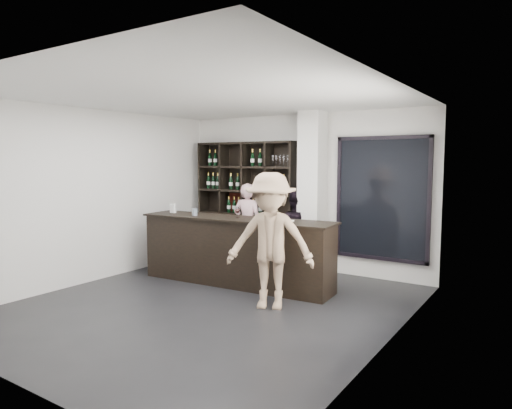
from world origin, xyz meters
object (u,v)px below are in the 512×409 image
Objects in this scene: tasting_counter at (236,251)px; taster_pink at (248,224)px; customer at (270,241)px; taster_black at (295,231)px; wine_shelf at (246,203)px.

taster_pink is at bearing 112.52° from tasting_counter.
taster_pink is 0.85× the size of customer.
taster_pink is 2.66m from customer.
wine_shelf is at bearing -22.51° from taster_black.
tasting_counter is at bearing 106.11° from taster_pink.
customer is at bearing -48.73° from wine_shelf.
customer is at bearing 94.54° from taster_black.
tasting_counter is (0.80, -1.47, -0.64)m from wine_shelf.
taster_black is at bearing 169.47° from taster_pink.
wine_shelf is 0.71× the size of tasting_counter.
taster_pink reaches higher than tasting_counter.
wine_shelf is 1.27× the size of customer.
customer is (1.90, -2.17, -0.26)m from wine_shelf.
wine_shelf is at bearing 114.52° from tasting_counter.
taster_pink is 1.06m from taster_black.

